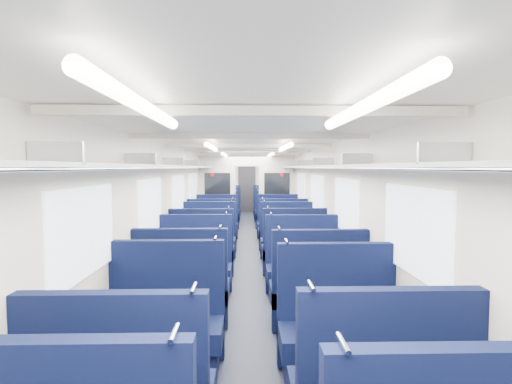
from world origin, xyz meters
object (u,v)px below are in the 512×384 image
object	(u,v)px
seat_15	(288,243)
seat_8	(183,294)
seat_18	(216,226)
seat_24	(225,209)
end_door	(247,189)
seat_6	(165,329)
seat_12	(202,254)
seat_19	(278,226)
seat_9	(317,296)
seat_22	(223,213)
seat_16	(213,234)
bulkhead	(247,192)
seat_14	(208,242)
seat_26	(226,206)
seat_20	(221,217)
seat_11	(304,271)
seat_23	(271,212)
seat_13	(293,253)
seat_10	(194,271)
seat_25	(269,209)
seat_27	(267,206)
seat_7	(339,335)
seat_17	(283,234)
seat_21	(273,216)

from	to	relation	value
seat_15	seat_8	bearing A→B (deg)	-116.41
seat_18	seat_24	bearing A→B (deg)	90.00
end_door	seat_8	world-z (taller)	end_door
seat_18	seat_6	bearing A→B (deg)	-90.00
end_door	seat_24	distance (m)	2.77
seat_12	seat_19	size ratio (longest dim) A/B	1.00
seat_9	seat_22	xyz separation A→B (m)	(-1.66, 9.05, 0.00)
seat_16	bulkhead	bearing A→B (deg)	70.93
seat_14	seat_22	distance (m)	5.49
seat_24	seat_26	distance (m)	1.11
seat_20	seat_26	bearing A→B (deg)	90.00
seat_22	seat_24	size ratio (longest dim) A/B	1.00
seat_8	seat_14	size ratio (longest dim) A/B	1.00
bulkhead	seat_8	bearing A→B (deg)	-96.89
seat_11	seat_26	size ratio (longest dim) A/B	1.00
seat_23	seat_11	bearing A→B (deg)	-90.00
seat_13	seat_16	distance (m)	2.71
seat_14	seat_22	bearing A→B (deg)	90.00
seat_10	seat_26	xyz separation A→B (m)	(0.00, 10.00, 0.00)
seat_19	seat_24	bearing A→B (deg)	111.20
seat_10	seat_25	bearing A→B (deg)	79.55
seat_16	seat_18	world-z (taller)	same
end_door	seat_27	xyz separation A→B (m)	(0.83, -1.41, -0.61)
seat_23	seat_26	distance (m)	2.67
end_door	seat_19	bearing A→B (deg)	-83.10
seat_7	seat_11	distance (m)	2.29
seat_24	seat_16	bearing A→B (deg)	-90.00
seat_22	end_door	bearing A→B (deg)	77.18
seat_15	seat_17	distance (m)	1.14
seat_13	seat_19	size ratio (longest dim) A/B	1.00
seat_11	seat_22	world-z (taller)	same
seat_11	seat_23	size ratio (longest dim) A/B	1.00
seat_7	seat_19	bearing A→B (deg)	90.00
seat_16	seat_21	world-z (taller)	same
seat_12	seat_26	world-z (taller)	same
seat_15	seat_21	world-z (taller)	same
end_door	seat_16	bearing A→B (deg)	-95.84
seat_10	seat_15	size ratio (longest dim) A/B	1.00
seat_14	seat_23	world-z (taller)	same
seat_26	seat_20	bearing A→B (deg)	-90.00
seat_25	seat_11	bearing A→B (deg)	-90.00
seat_10	seat_16	world-z (taller)	same
seat_10	end_door	bearing A→B (deg)	85.86
seat_21	end_door	bearing A→B (deg)	99.89
seat_16	seat_20	xyz separation A→B (m)	(0.00, 3.24, 0.00)
seat_11	seat_23	distance (m)	7.99
seat_8	seat_9	xyz separation A→B (m)	(1.66, -0.12, 0.00)
seat_14	seat_25	size ratio (longest dim) A/B	1.00
seat_11	seat_13	xyz separation A→B (m)	(0.00, 1.29, 0.00)
seat_24	seat_11	bearing A→B (deg)	-79.52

